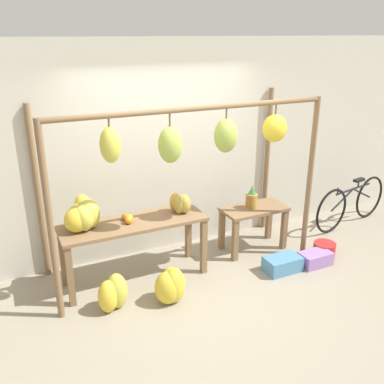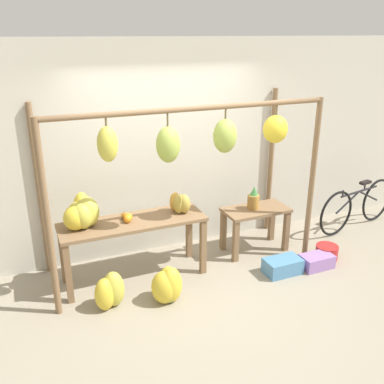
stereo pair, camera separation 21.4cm
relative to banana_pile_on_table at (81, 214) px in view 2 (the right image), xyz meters
name	(u,v)px [view 2 (the right image)]	position (x,y,z in m)	size (l,w,h in m)	color
ground_plane	(208,297)	(1.22, -0.79, -0.93)	(20.00, 20.00, 0.00)	gray
shop_wall_back	(164,149)	(1.22, 0.62, 0.47)	(8.00, 0.08, 2.80)	beige
stall_awning	(199,151)	(1.31, -0.29, 0.66)	(3.29, 1.12, 2.13)	brown
display_table_main	(133,230)	(0.57, -0.05, -0.29)	(1.72, 0.55, 0.76)	brown
display_table_side	(255,219)	(2.29, 0.00, -0.46)	(0.88, 0.46, 0.62)	brown
banana_pile_on_table	(81,214)	(0.00, 0.00, 0.00)	(0.48, 0.38, 0.39)	gold
orange_pile	(127,217)	(0.52, -0.02, -0.12)	(0.12, 0.22, 0.09)	orange
pineapple_cluster	(253,200)	(2.25, 0.01, -0.18)	(0.16, 0.15, 0.32)	olive
banana_pile_ground_left	(110,291)	(0.15, -0.55, -0.73)	(0.39, 0.31, 0.42)	gold
banana_pile_ground_right	(168,286)	(0.77, -0.69, -0.73)	(0.41, 0.39, 0.43)	gold
fruit_crate_white	(283,266)	(2.30, -0.68, -0.83)	(0.46, 0.28, 0.19)	#4C84B2
blue_bucket	(327,252)	(3.05, -0.60, -0.84)	(0.29, 0.29, 0.19)	#AD2323
parked_bicycle	(357,205)	(4.11, 0.03, -0.57)	(1.65, 0.35, 0.73)	black
papaya_pile	(180,203)	(1.18, -0.03, -0.05)	(0.25, 0.28, 0.25)	gold
fruit_crate_purple	(317,261)	(2.78, -0.74, -0.84)	(0.41, 0.25, 0.18)	#9970B7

